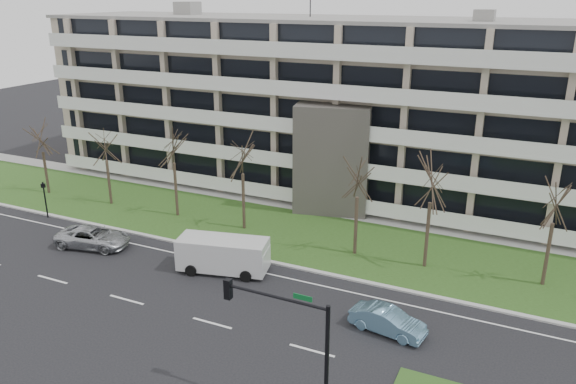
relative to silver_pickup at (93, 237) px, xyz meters
The scene contains 18 objects.
ground 14.03m from the silver_pickup, 20.64° to the right, with size 160.00×160.00×0.00m, color black.
grass_verge 15.41m from the silver_pickup, 31.59° to the left, with size 90.00×10.00×0.06m, color #264517.
curb 13.48m from the silver_pickup, 13.15° to the left, with size 90.00×0.35×0.12m, color #B2B2AD.
sidewalk 18.88m from the silver_pickup, 45.97° to the left, with size 90.00×2.00×0.08m, color #B2B2AD.
lane_edge_line 13.22m from the silver_pickup, ahead, with size 90.00×0.12×0.01m, color white.
apartment_building 25.19m from the silver_pickup, 57.26° to the left, with size 60.50×15.10×18.75m.
silver_pickup is the anchor object (origin of this frame).
blue_sedan 22.21m from the silver_pickup, ahead, with size 1.44×4.13×1.36m, color #78ADD0.
white_van 10.57m from the silver_pickup, ahead, with size 6.20×3.40×2.27m.
traffic_signal 22.12m from the silver_pickup, 24.88° to the right, with size 5.01×0.38×5.80m.
pedestrian_signal 8.01m from the silver_pickup, 159.94° to the left, with size 0.33×0.28×3.05m.
tree_0 14.67m from the silver_pickup, 149.33° to the left, with size 3.48×3.48×6.95m.
tree_1 9.98m from the silver_pickup, 123.55° to the left, with size 3.53×3.53×7.06m.
tree_2 9.53m from the silver_pickup, 75.25° to the left, with size 4.04×4.04×8.07m.
tree_3 12.39m from the silver_pickup, 41.92° to the left, with size 3.99×3.99×7.99m.
tree_4 19.46m from the silver_pickup, 21.17° to the left, with size 3.79×3.79×7.59m.
tree_5 24.06m from the silver_pickup, 17.13° to the left, with size 4.09×4.09×8.19m.
tree_6 30.98m from the silver_pickup, 14.21° to the left, with size 3.75×3.75×7.49m.
Camera 1 is at (15.13, -22.64, 17.33)m, focal length 35.00 mm.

